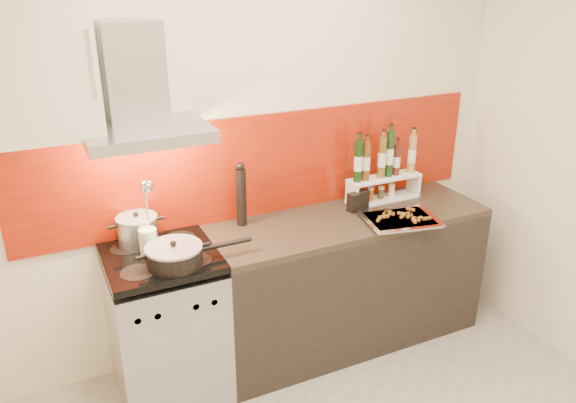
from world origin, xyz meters
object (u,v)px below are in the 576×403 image
range_stove (167,327)px  baking_tray (400,219)px  counter (347,279)px  saute_pan (175,255)px  stock_pot (138,230)px  pepper_mill (241,195)px

range_stove → baking_tray: baking_tray is taller
range_stove → counter: range_stove is taller
range_stove → saute_pan: (0.05, -0.14, 0.52)m
counter → range_stove: bearing=-179.8°
counter → saute_pan: 1.27m
stock_pot → baking_tray: bearing=-13.5°
stock_pot → counter: bearing=-7.7°
range_stove → counter: bearing=0.2°
saute_pan → baking_tray: saute_pan is taller
saute_pan → range_stove: bearing=109.9°
pepper_mill → baking_tray: pepper_mill is taller
saute_pan → baking_tray: 1.40m
range_stove → saute_pan: saute_pan is taller
stock_pot → range_stove: bearing=-66.9°
stock_pot → saute_pan: 0.34m
range_stove → saute_pan: bearing=-70.1°
range_stove → stock_pot: bearing=113.1°
counter → saute_pan: bearing=-172.8°
counter → pepper_mill: pepper_mill is taller
counter → baking_tray: 0.56m
pepper_mill → baking_tray: bearing=-22.8°
counter → pepper_mill: size_ratio=4.50×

